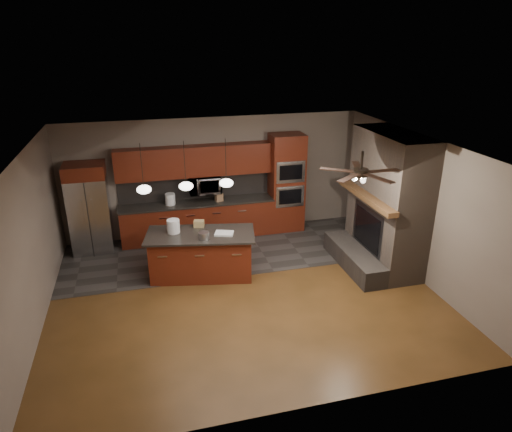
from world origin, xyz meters
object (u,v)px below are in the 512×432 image
object	(u,v)px
cardboard_box	(199,224)
oven_tower	(286,183)
counter_bucket	(170,199)
counter_box	(219,197)
refrigerator	(89,208)
white_bucket	(173,226)
paint_tray	(224,233)
kitchen_island	(201,255)
paint_can	(204,236)
microwave	(205,184)

from	to	relation	value
cardboard_box	oven_tower	bearing A→B (deg)	46.54
oven_tower	counter_bucket	distance (m)	2.79
counter_box	refrigerator	bearing A→B (deg)	163.65
white_bucket	cardboard_box	world-z (taller)	white_bucket
oven_tower	white_bucket	size ratio (longest dim) A/B	8.95
oven_tower	paint_tray	distance (m)	2.77
kitchen_island	cardboard_box	xyz separation A→B (m)	(0.03, 0.35, 0.52)
paint_tray	cardboard_box	bearing A→B (deg)	149.73
refrigerator	paint_can	world-z (taller)	refrigerator
kitchen_island	counter_bucket	size ratio (longest dim) A/B	8.70
white_bucket	cardboard_box	xyz separation A→B (m)	(0.52, 0.16, -0.07)
oven_tower	kitchen_island	distance (m)	3.09
cardboard_box	counter_bucket	distance (m)	1.57
cardboard_box	paint_tray	bearing A→B (deg)	-35.60
microwave	white_bucket	size ratio (longest dim) A/B	2.75
white_bucket	counter_bucket	size ratio (longest dim) A/B	1.03
oven_tower	paint_tray	world-z (taller)	oven_tower
kitchen_island	paint_can	xyz separation A→B (m)	(0.04, -0.26, 0.52)
white_bucket	oven_tower	bearing A→B (deg)	30.09
paint_tray	counter_bucket	size ratio (longest dim) A/B	1.36
paint_can	oven_tower	bearing A→B (deg)	42.14
paint_tray	counter_box	xyz separation A→B (m)	(0.25, 1.94, 0.05)
paint_can	cardboard_box	distance (m)	0.62
paint_tray	counter_box	bearing A→B (deg)	101.96
paint_can	counter_box	world-z (taller)	counter_box
refrigerator	counter_bucket	distance (m)	1.76
microwave	refrigerator	world-z (taller)	refrigerator
microwave	kitchen_island	size ratio (longest dim) A/B	0.32
microwave	white_bucket	bearing A→B (deg)	-117.30
kitchen_island	counter_box	distance (m)	2.01
counter_bucket	counter_box	world-z (taller)	counter_bucket
microwave	white_bucket	world-z (taller)	microwave
oven_tower	microwave	world-z (taller)	oven_tower
kitchen_island	cardboard_box	world-z (taller)	cardboard_box
microwave	paint_can	xyz separation A→B (m)	(-0.36, -2.17, -0.31)
oven_tower	paint_can	distance (m)	3.15
counter_box	microwave	bearing A→B (deg)	145.08
oven_tower	microwave	xyz separation A→B (m)	(-1.98, 0.06, 0.11)
cardboard_box	refrigerator	bearing A→B (deg)	161.22
kitchen_island	white_bucket	distance (m)	0.79
white_bucket	paint_tray	size ratio (longest dim) A/B	0.76
refrigerator	counter_bucket	world-z (taller)	refrigerator
microwave	cardboard_box	bearing A→B (deg)	-103.19
paint_tray	cardboard_box	size ratio (longest dim) A/B	1.71
microwave	counter_box	world-z (taller)	microwave
oven_tower	microwave	distance (m)	1.98
oven_tower	white_bucket	distance (m)	3.31
refrigerator	paint_tray	xyz separation A→B (m)	(2.63, -1.91, -0.06)
paint_can	paint_tray	distance (m)	0.44
paint_tray	counter_box	size ratio (longest dim) A/B	1.91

